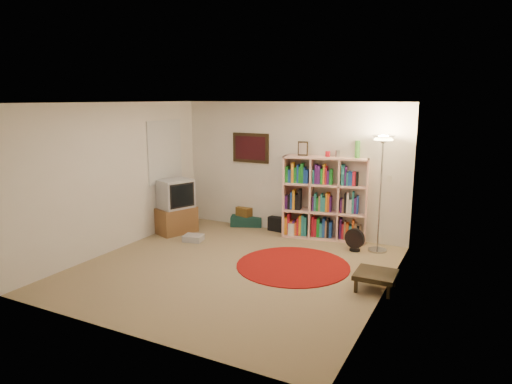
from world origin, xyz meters
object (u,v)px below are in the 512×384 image
at_px(tv_stand, 176,207).
at_px(side_table, 376,275).
at_px(floor_fan, 355,240).
at_px(bookshelf, 324,199).
at_px(suitcase, 247,220).
at_px(floor_lamp, 383,156).

bearing_deg(tv_stand, side_table, 7.79).
relative_size(floor_fan, tv_stand, 0.38).
relative_size(bookshelf, floor_fan, 4.64).
height_order(floor_fan, suitcase, floor_fan).
bearing_deg(side_table, suitcase, 146.36).
height_order(bookshelf, tv_stand, bookshelf).
bearing_deg(floor_lamp, bookshelf, 163.90).
xyz_separation_m(floor_lamp, tv_stand, (-3.73, -0.66, -1.13)).
bearing_deg(bookshelf, floor_lamp, -26.74).
height_order(floor_lamp, tv_stand, floor_lamp).
xyz_separation_m(suitcase, side_table, (3.08, -2.05, 0.10)).
distance_m(floor_lamp, side_table, 2.19).
relative_size(floor_fan, suitcase, 0.54).
xyz_separation_m(bookshelf, side_table, (1.41, -1.94, -0.53)).
bearing_deg(suitcase, bookshelf, -25.38).
relative_size(floor_lamp, floor_fan, 4.99).
relative_size(tv_stand, suitcase, 1.42).
bearing_deg(suitcase, floor_lamp, -30.28).
distance_m(bookshelf, tv_stand, 2.83).
bearing_deg(bookshelf, side_table, -64.63).
bearing_deg(side_table, tv_stand, 166.64).
distance_m(floor_fan, suitcase, 2.48).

